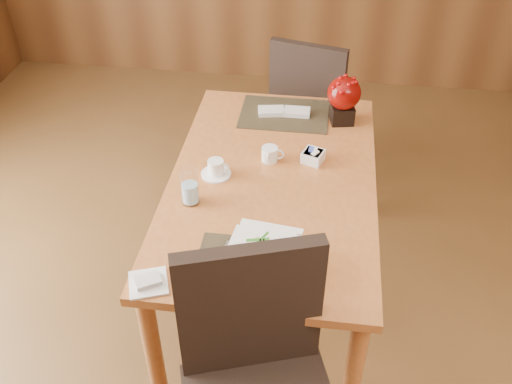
# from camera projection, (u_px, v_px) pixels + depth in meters

# --- Properties ---
(dining_table) EXTENTS (0.90, 1.50, 0.75)m
(dining_table) POSITION_uv_depth(u_px,v_px,m) (272.00, 196.00, 2.56)
(dining_table) COLOR #BD6C34
(dining_table) RESTS_ON ground
(placemat_near) EXTENTS (0.45, 0.33, 0.01)m
(placemat_near) POSITION_uv_depth(u_px,v_px,m) (256.00, 269.00, 2.07)
(placemat_near) COLOR black
(placemat_near) RESTS_ON dining_table
(placemat_far) EXTENTS (0.45, 0.33, 0.01)m
(placemat_far) POSITION_uv_depth(u_px,v_px,m) (284.00, 114.00, 2.93)
(placemat_far) COLOR black
(placemat_far) RESTS_ON dining_table
(soup_setting) EXTENTS (0.31, 0.31, 0.11)m
(soup_setting) POSITION_uv_depth(u_px,v_px,m) (264.00, 258.00, 2.05)
(soup_setting) COLOR white
(soup_setting) RESTS_ON dining_table
(coffee_cup) EXTENTS (0.13, 0.13, 0.08)m
(coffee_cup) POSITION_uv_depth(u_px,v_px,m) (216.00, 169.00, 2.50)
(coffee_cup) COLOR white
(coffee_cup) RESTS_ON dining_table
(water_glass) EXTENTS (0.09, 0.09, 0.17)m
(water_glass) POSITION_uv_depth(u_px,v_px,m) (190.00, 186.00, 2.32)
(water_glass) COLOR white
(water_glass) RESTS_ON dining_table
(creamer_jug) EXTENTS (0.10, 0.10, 0.07)m
(creamer_jug) POSITION_uv_depth(u_px,v_px,m) (270.00, 154.00, 2.59)
(creamer_jug) COLOR white
(creamer_jug) RESTS_ON dining_table
(sugar_caddy) EXTENTS (0.11, 0.11, 0.05)m
(sugar_caddy) POSITION_uv_depth(u_px,v_px,m) (313.00, 156.00, 2.59)
(sugar_caddy) COLOR white
(sugar_caddy) RESTS_ON dining_table
(berry_decor) EXTENTS (0.17, 0.17, 0.24)m
(berry_decor) POSITION_uv_depth(u_px,v_px,m) (344.00, 97.00, 2.79)
(berry_decor) COLOR black
(berry_decor) RESTS_ON dining_table
(napkins_far) EXTENTS (0.27, 0.11, 0.02)m
(napkins_far) POSITION_uv_depth(u_px,v_px,m) (286.00, 112.00, 2.92)
(napkins_far) COLOR silver
(napkins_far) RESTS_ON dining_table
(bread_plate) EXTENTS (0.17, 0.17, 0.01)m
(bread_plate) POSITION_uv_depth(u_px,v_px,m) (148.00, 283.00, 2.02)
(bread_plate) COLOR white
(bread_plate) RESTS_ON dining_table
(near_chair) EXTENTS (0.64, 0.64, 1.08)m
(near_chair) POSITION_uv_depth(u_px,v_px,m) (258.00, 379.00, 1.88)
(near_chair) COLOR black
(near_chair) RESTS_ON ground
(far_chair) EXTENTS (0.55, 0.56, 0.98)m
(far_chair) POSITION_uv_depth(u_px,v_px,m) (311.00, 104.00, 3.41)
(far_chair) COLOR black
(far_chair) RESTS_ON ground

